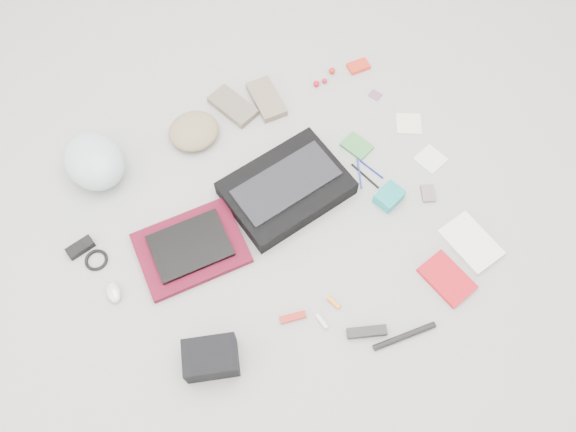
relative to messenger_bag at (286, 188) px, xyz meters
name	(u,v)px	position (x,y,z in m)	size (l,w,h in m)	color
ground_plane	(288,221)	(-0.05, -0.12, -0.04)	(4.00, 4.00, 0.00)	gray
messenger_bag	(286,188)	(0.00, 0.00, 0.00)	(0.48, 0.34, 0.08)	black
bag_flap	(286,183)	(0.00, 0.00, 0.05)	(0.42, 0.19, 0.01)	black
laptop_sleeve	(191,248)	(-0.45, -0.06, -0.03)	(0.40, 0.30, 0.03)	#590B1F
laptop	(190,246)	(-0.45, -0.06, 0.00)	(0.29, 0.21, 0.02)	black
bike_helmet	(94,161)	(-0.65, 0.45, 0.05)	(0.23, 0.29, 0.17)	#A7C8C5
beanie	(194,131)	(-0.23, 0.43, 0.00)	(0.22, 0.21, 0.08)	#897454
mitten_left	(233,106)	(-0.02, 0.49, -0.02)	(0.11, 0.22, 0.03)	#695F51
mitten_right	(266,99)	(0.13, 0.46, -0.02)	(0.11, 0.22, 0.03)	#796957
power_brick	(80,248)	(-0.83, 0.14, -0.03)	(0.11, 0.05, 0.03)	black
cable_coil	(96,260)	(-0.79, 0.07, -0.03)	(0.09, 0.09, 0.01)	black
mouse	(114,292)	(-0.78, -0.09, -0.02)	(0.05, 0.09, 0.03)	silver
camera_bag	(211,358)	(-0.55, -0.50, 0.02)	(0.19, 0.13, 0.12)	black
multitool	(293,317)	(-0.22, -0.48, -0.03)	(0.10, 0.03, 0.02)	maroon
toiletry_tube_white	(322,321)	(-0.13, -0.54, -0.03)	(0.02, 0.02, 0.06)	silver
toiletry_tube_orange	(334,302)	(-0.06, -0.50, -0.03)	(0.02, 0.02, 0.06)	orange
u_lock	(367,332)	(0.00, -0.65, -0.03)	(0.15, 0.04, 0.03)	black
bike_pump	(404,336)	(0.11, -0.73, -0.03)	(0.02, 0.02, 0.25)	black
book_red	(447,279)	(0.38, -0.62, -0.03)	(0.13, 0.20, 0.02)	red
book_white	(471,243)	(0.54, -0.53, -0.03)	(0.15, 0.23, 0.02)	silver
notepad	(357,146)	(0.37, 0.06, -0.03)	(0.09, 0.12, 0.01)	#377838
pen_blue	(359,173)	(0.32, -0.05, -0.04)	(0.01, 0.01, 0.15)	#233697
pen_black	(365,176)	(0.33, -0.08, -0.04)	(0.01, 0.01, 0.16)	black
pen_navy	(372,169)	(0.37, -0.06, -0.04)	(0.01, 0.01, 0.13)	navy
accordion_wallet	(389,197)	(0.36, -0.22, -0.01)	(0.11, 0.09, 0.05)	teal
card_deck	(428,193)	(0.52, -0.27, -0.03)	(0.05, 0.08, 0.01)	slate
napkin_top	(409,124)	(0.64, 0.06, -0.04)	(0.11, 0.11, 0.01)	beige
napkin_bottom	(431,159)	(0.62, -0.13, -0.04)	(0.11, 0.11, 0.01)	silver
lollipop_a	(316,84)	(0.38, 0.44, -0.03)	(0.03, 0.03, 0.03)	red
lollipop_b	(325,81)	(0.42, 0.44, -0.03)	(0.02, 0.02, 0.02)	#A91228
lollipop_c	(332,71)	(0.47, 0.47, -0.02)	(0.03, 0.03, 0.03)	red
altoids_tin	(358,66)	(0.60, 0.44, -0.03)	(0.10, 0.06, 0.02)	red
stamp_sheet	(375,95)	(0.59, 0.27, -0.04)	(0.04, 0.05, 0.00)	#7D516C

